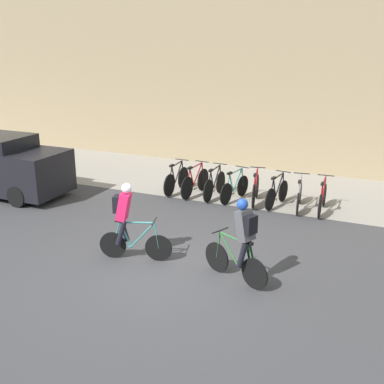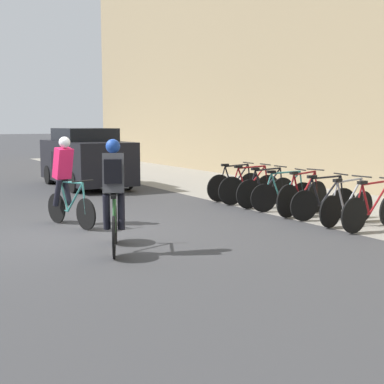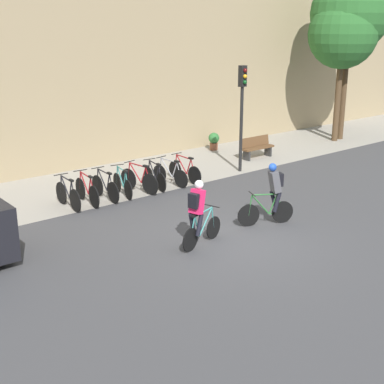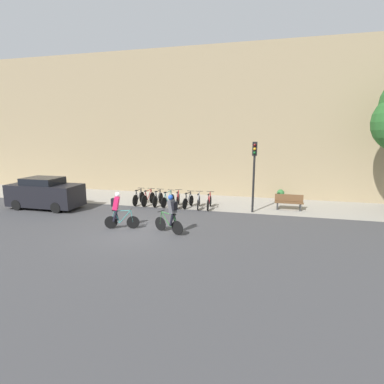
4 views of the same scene
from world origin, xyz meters
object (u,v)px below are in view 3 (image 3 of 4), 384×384
parked_bike_4 (139,180)px  parked_bike_5 (155,177)px  potted_plant (214,140)px  parked_bike_3 (123,184)px  traffic_light_pole (242,100)px  cyclist_pink (198,211)px  parked_bike_2 (105,187)px  parked_bike_7 (185,171)px  parked_bike_6 (170,174)px  parked_bike_1 (87,191)px  bench (257,147)px  parked_bike_0 (68,195)px  cyclist_grey (272,192)px

parked_bike_4 → parked_bike_5: (0.64, -0.00, -0.03)m
parked_bike_5 → potted_plant: 6.33m
parked_bike_3 → traffic_light_pole: traffic_light_pole is taller
cyclist_pink → parked_bike_2: (0.16, 4.82, -0.54)m
parked_bike_3 → parked_bike_7: 2.59m
parked_bike_6 → potted_plant: parked_bike_6 is taller
parked_bike_1 → parked_bike_2: parked_bike_1 is taller
parked_bike_2 → potted_plant: bearing=23.2°
parked_bike_7 → potted_plant: bearing=37.2°
parked_bike_6 → potted_plant: bearing=33.4°
parked_bike_3 → traffic_light_pole: (5.13, -0.21, 2.33)m
cyclist_pink → parked_bike_4: size_ratio=1.02×
traffic_light_pole → parked_bike_6: bearing=176.2°
parked_bike_5 → parked_bike_3: bearing=-180.0°
parked_bike_6 → bench: parked_bike_6 is taller
bench → parked_bike_3: bearing=-172.9°
cyclist_pink → potted_plant: 11.03m
cyclist_pink → traffic_light_pole: bearing=37.8°
parked_bike_7 → potted_plant: (4.18, 3.18, 0.04)m
parked_bike_2 → parked_bike_4: 1.30m
cyclist_pink → parked_bike_4: 5.07m
parked_bike_7 → parked_bike_0: bearing=180.0°
parked_bike_2 → parked_bike_7: parked_bike_2 is taller
parked_bike_2 → parked_bike_6: bearing=-0.0°
parked_bike_2 → parked_bike_5: parked_bike_2 is taller
cyclist_grey → traffic_light_pole: traffic_light_pole is taller
parked_bike_3 → parked_bike_4: 0.65m
cyclist_pink → parked_bike_4: bearing=73.2°
parked_bike_3 → parked_bike_1: bearing=180.0°
cyclist_pink → parked_bike_6: size_ratio=1.04×
parked_bike_1 → parked_bike_2: bearing=0.0°
parked_bike_4 → parked_bike_6: (1.30, -0.00, -0.03)m
potted_plant → bench: bearing=-80.3°
parked_bike_1 → parked_bike_7: bearing=-0.0°
parked_bike_1 → parked_bike_5: bearing=0.0°
parked_bike_4 → potted_plant: bearing=27.4°
parked_bike_0 → parked_bike_6: bearing=-0.0°
parked_bike_2 → bench: (7.81, 0.89, 0.06)m
cyclist_grey → parked_bike_1: cyclist_grey is taller
parked_bike_1 → parked_bike_5: (2.59, 0.00, -0.02)m
cyclist_grey → parked_bike_6: size_ratio=1.05×
parked_bike_2 → parked_bike_4: (1.30, 0.00, 0.01)m
parked_bike_2 → parked_bike_7: (3.24, -0.00, -0.01)m
parked_bike_5 → traffic_light_pole: 4.50m
parked_bike_5 → parked_bike_4: bearing=180.0°
cyclist_grey → parked_bike_2: bearing=116.9°
traffic_light_pole → potted_plant: 4.40m
parked_bike_3 → bench: size_ratio=1.01×
potted_plant → parked_bike_7: bearing=-142.8°
parked_bike_7 → parked_bike_5: bearing=180.0°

